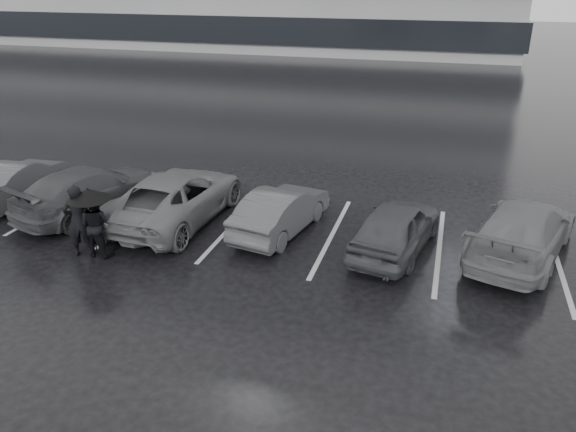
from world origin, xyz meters
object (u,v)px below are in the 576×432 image
at_px(car_main, 396,227).
at_px(car_east, 522,230).
at_px(car_west_a, 281,210).
at_px(car_west_d, 18,180).
at_px(car_west_c, 91,190).
at_px(pedestrian_right, 95,225).
at_px(car_west_b, 176,197).
at_px(pedestrian_left, 79,221).

relative_size(car_main, car_east, 0.80).
bearing_deg(car_west_a, car_west_d, 10.72).
xyz_separation_m(car_west_c, pedestrian_right, (1.77, -2.35, 0.14)).
height_order(car_west_c, car_east, car_east).
bearing_deg(car_west_d, car_main, 173.71).
distance_m(car_west_a, car_east, 6.09).
height_order(car_west_c, car_west_d, car_west_c).
distance_m(car_west_a, car_west_c, 5.71).
bearing_deg(pedestrian_right, car_main, -159.04).
distance_m(car_west_d, pedestrian_right, 5.19).
bearing_deg(car_west_b, car_west_a, -175.71).
relative_size(car_west_d, car_east, 0.79).
bearing_deg(pedestrian_left, car_west_a, -179.19).
bearing_deg(car_east, car_west_a, 20.21).
xyz_separation_m(car_west_b, car_west_c, (-2.65, -0.16, -0.03)).
bearing_deg(car_west_b, pedestrian_left, 66.79).
height_order(car_west_a, car_west_b, car_west_b).
distance_m(car_west_a, car_west_b, 3.05).
xyz_separation_m(car_west_d, pedestrian_left, (4.11, -2.68, 0.30)).
height_order(car_west_a, car_west_d, car_west_d).
xyz_separation_m(car_west_d, pedestrian_right, (4.50, -2.58, 0.20)).
xyz_separation_m(car_west_b, pedestrian_right, (-0.88, -2.52, 0.12)).
bearing_deg(pedestrian_right, car_west_d, -27.18).
relative_size(car_east, pedestrian_right, 2.89).
distance_m(car_main, car_east, 3.05).
xyz_separation_m(car_west_c, car_west_d, (-2.73, 0.23, -0.06)).
xyz_separation_m(car_main, pedestrian_left, (-7.42, -2.42, 0.27)).
relative_size(car_main, pedestrian_right, 2.32).
xyz_separation_m(car_west_a, car_east, (6.08, 0.32, 0.08)).
height_order(car_west_a, car_east, car_east).
distance_m(car_west_c, pedestrian_left, 2.82).
relative_size(pedestrian_left, pedestrian_right, 1.12).
height_order(car_west_c, pedestrian_right, pedestrian_right).
bearing_deg(car_west_b, pedestrian_right, 73.40).
bearing_deg(pedestrian_right, car_east, -161.04).
xyz_separation_m(car_west_c, car_east, (11.78, 0.57, 0.01)).
height_order(car_main, pedestrian_right, pedestrian_right).
height_order(car_west_b, car_west_d, car_west_b).
relative_size(car_west_c, car_west_d, 1.24).
xyz_separation_m(car_west_a, car_west_d, (-8.43, -0.02, 0.01)).
bearing_deg(car_west_d, pedestrian_right, 145.16).
xyz_separation_m(car_west_b, car_west_d, (-5.38, 0.06, -0.08)).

